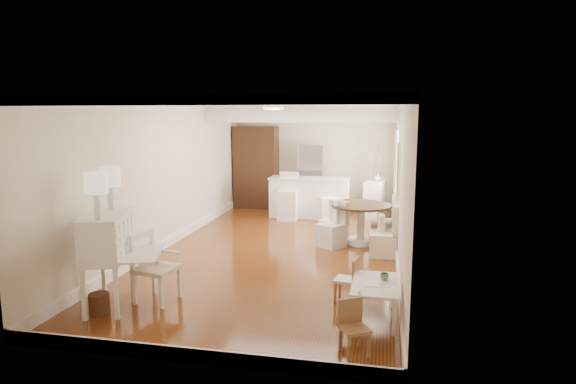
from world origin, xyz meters
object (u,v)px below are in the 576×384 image
(dining_table, at_px, (361,224))
(slip_chair_near, at_px, (332,224))
(breakfast_counter, at_px, (309,198))
(gustavian_armchair, at_px, (157,268))
(bar_stool_right, at_px, (328,203))
(kids_chair_b, at_px, (346,279))
(wicker_basket, at_px, (99,303))
(bar_stool_left, at_px, (288,197))
(fridge, at_px, (323,178))
(kids_chair_c, at_px, (355,328))
(pantry_cabinet, at_px, (256,167))
(kids_chair_a, at_px, (349,313))
(kids_table, at_px, (375,301))
(sideboard, at_px, (375,199))
(slip_chair_far, at_px, (334,220))
(secretary_bureau, at_px, (108,260))

(dining_table, distance_m, slip_chair_near, 0.65)
(slip_chair_near, relative_size, breakfast_counter, 0.45)
(gustavian_armchair, relative_size, bar_stool_right, 1.08)
(gustavian_armchair, bearing_deg, kids_chair_b, -69.39)
(gustavian_armchair, xyz_separation_m, wicker_basket, (-0.56, -0.55, -0.35))
(bar_stool_left, distance_m, fridge, 1.66)
(kids_chair_c, bearing_deg, fridge, 70.58)
(kids_chair_c, relative_size, pantry_cabinet, 0.27)
(fridge, bearing_deg, wicker_basket, -104.58)
(kids_chair_a, xyz_separation_m, dining_table, (-0.08, 4.15, 0.15))
(gustavian_armchair, relative_size, kids_chair_c, 1.61)
(kids_chair_a, height_order, dining_table, dining_table)
(kids_chair_a, relative_size, bar_stool_left, 0.44)
(kids_chair_b, xyz_separation_m, slip_chair_near, (-0.52, 2.79, 0.14))
(slip_chair_near, distance_m, bar_stool_right, 2.43)
(kids_chair_b, xyz_separation_m, kids_chair_c, (0.21, -1.52, -0.02))
(bar_stool_left, bearing_deg, kids_table, -68.79)
(dining_table, relative_size, breakfast_counter, 0.59)
(pantry_cabinet, bearing_deg, gustavian_armchair, -86.17)
(kids_chair_c, distance_m, fridge, 8.23)
(kids_chair_a, height_order, sideboard, sideboard)
(slip_chair_far, distance_m, sideboard, 2.86)
(bar_stool_right, xyz_separation_m, pantry_cabinet, (-2.22, 1.40, 0.70))
(slip_chair_far, relative_size, breakfast_counter, 0.46)
(dining_table, height_order, breakfast_counter, breakfast_counter)
(kids_chair_c, xyz_separation_m, fridge, (-1.41, 8.08, 0.59))
(dining_table, bearing_deg, slip_chair_near, -148.77)
(kids_chair_b, height_order, kids_chair_c, kids_chair_b)
(bar_stool_left, relative_size, fridge, 0.66)
(gustavian_armchair, bearing_deg, sideboard, -15.05)
(kids_chair_c, relative_size, bar_stool_left, 0.51)
(gustavian_armchair, xyz_separation_m, kids_chair_b, (2.62, 0.53, -0.17))
(kids_chair_c, bearing_deg, gustavian_armchair, 131.29)
(gustavian_armchair, relative_size, slip_chair_near, 1.06)
(bar_stool_right, bearing_deg, fridge, 86.49)
(dining_table, bearing_deg, secretary_bureau, -129.08)
(gustavian_armchair, relative_size, kids_chair_b, 1.51)
(slip_chair_far, relative_size, fridge, 0.52)
(kids_table, height_order, dining_table, dining_table)
(kids_table, height_order, fridge, fridge)
(kids_chair_a, bearing_deg, kids_chair_c, 11.34)
(secretary_bureau, bearing_deg, pantry_cabinet, 72.13)
(wicker_basket, relative_size, bar_stool_left, 0.23)
(dining_table, bearing_deg, fridge, 109.74)
(sideboard, bearing_deg, gustavian_armchair, -104.79)
(kids_chair_b, xyz_separation_m, breakfast_counter, (-1.39, 5.51, 0.19))
(kids_chair_b, height_order, fridge, fridge)
(secretary_bureau, distance_m, bar_stool_right, 6.45)
(dining_table, relative_size, sideboard, 1.23)
(kids_table, bearing_deg, breakfast_counter, 106.57)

